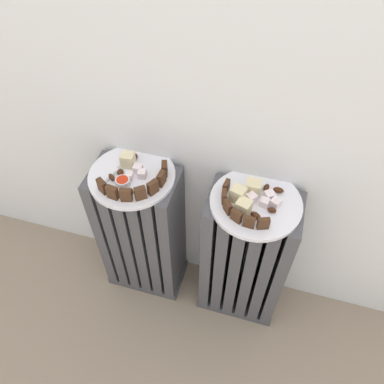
{
  "coord_description": "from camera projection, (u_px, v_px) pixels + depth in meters",
  "views": [
    {
      "loc": [
        0.2,
        -0.41,
        1.4
      ],
      "look_at": [
        0.0,
        0.28,
        0.57
      ],
      "focal_mm": 35.57,
      "sensor_mm": 36.0,
      "label": 1
    }
  ],
  "objects": [
    {
      "name": "medjool_date_left_0",
      "position": [
        130.0,
        191.0,
        1.06
      ],
      "size": [
        0.03,
        0.03,
        0.01
      ],
      "primitive_type": "ellipsoid",
      "rotation": [
        0.0,
        0.0,
        2.41
      ],
      "color": "#3D1E0F",
      "rests_on": "plate_left"
    },
    {
      "name": "dark_cake_slice_right_2",
      "position": [
        228.0,
        207.0,
        1.01
      ],
      "size": [
        0.03,
        0.03,
        0.04
      ],
      "primitive_type": "cube",
      "rotation": [
        0.0,
        0.0,
        -0.89
      ],
      "color": "#472B19",
      "rests_on": "plate_right"
    },
    {
      "name": "dark_cake_slice_right_0",
      "position": [
        226.0,
        187.0,
        1.06
      ],
      "size": [
        0.02,
        0.03,
        0.04
      ],
      "primitive_type": "cube",
      "rotation": [
        0.0,
        0.0,
        -1.71
      ],
      "color": "#472B19",
      "rests_on": "plate_right"
    },
    {
      "name": "dark_cake_slice_left_0",
      "position": [
        102.0,
        186.0,
        1.06
      ],
      "size": [
        0.04,
        0.03,
        0.04
      ],
      "primitive_type": "cube",
      "rotation": [
        0.0,
        0.0,
        -0.56
      ],
      "color": "#472B19",
      "rests_on": "plate_left"
    },
    {
      "name": "turkish_delight_right_3",
      "position": [
        269.0,
        196.0,
        1.04
      ],
      "size": [
        0.04,
        0.04,
        0.03
      ],
      "primitive_type": "cube",
      "rotation": [
        0.0,
        0.0,
        0.65
      ],
      "color": "white",
      "rests_on": "plate_right"
    },
    {
      "name": "radiator_right",
      "position": [
        244.0,
        259.0,
        1.28
      ],
      "size": [
        0.28,
        0.17,
        0.58
      ],
      "color": "#47474C",
      "rests_on": "ground_plane"
    },
    {
      "name": "plate_right",
      "position": [
        256.0,
        203.0,
        1.05
      ],
      "size": [
        0.26,
        0.26,
        0.01
      ],
      "primitive_type": "cylinder",
      "color": "white",
      "rests_on": "radiator_right"
    },
    {
      "name": "dark_cake_slice_right_4",
      "position": [
        249.0,
        222.0,
        0.98
      ],
      "size": [
        0.03,
        0.01,
        0.04
      ],
      "primitive_type": "cube",
      "rotation": [
        0.0,
        0.0,
        -0.06
      ],
      "color": "#472B19",
      "rests_on": "plate_right"
    },
    {
      "name": "dark_cake_slice_left_3",
      "position": [
        140.0,
        193.0,
        1.04
      ],
      "size": [
        0.03,
        0.03,
        0.04
      ],
      "primitive_type": "cube",
      "rotation": [
        0.0,
        0.0,
        0.65
      ],
      "color": "#472B19",
      "rests_on": "plate_left"
    },
    {
      "name": "radiator_left",
      "position": [
        142.0,
        234.0,
        1.35
      ],
      "size": [
        0.28,
        0.17,
        0.58
      ],
      "color": "#47474C",
      "rests_on": "ground_plane"
    },
    {
      "name": "plate_left",
      "position": [
        132.0,
        176.0,
        1.12
      ],
      "size": [
        0.26,
        0.26,
        0.01
      ],
      "primitive_type": "cylinder",
      "color": "white",
      "rests_on": "radiator_left"
    },
    {
      "name": "fork",
      "position": [
        115.0,
        173.0,
        1.11
      ],
      "size": [
        0.05,
        0.1,
        0.0
      ],
      "color": "#B7B7BC",
      "rests_on": "plate_left"
    },
    {
      "name": "turkish_delight_left_0",
      "position": [
        138.0,
        169.0,
        1.11
      ],
      "size": [
        0.03,
        0.03,
        0.02
      ],
      "primitive_type": "cube",
      "rotation": [
        0.0,
        0.0,
        0.05
      ],
      "color": "white",
      "rests_on": "plate_left"
    },
    {
      "name": "dark_cake_slice_left_6",
      "position": [
        165.0,
        169.0,
        1.1
      ],
      "size": [
        0.02,
        0.03,
        0.04
      ],
      "primitive_type": "cube",
      "rotation": [
        0.0,
        0.0,
        1.87
      ],
      "color": "#472B19",
      "rests_on": "plate_left"
    },
    {
      "name": "medjool_date_right_3",
      "position": [
        272.0,
        210.0,
        1.02
      ],
      "size": [
        0.03,
        0.02,
        0.02
      ],
      "primitive_type": "ellipsoid",
      "rotation": [
        0.0,
        0.0,
        3.06
      ],
      "color": "#3D1E0F",
      "rests_on": "plate_right"
    },
    {
      "name": "turkish_delight_right_0",
      "position": [
        265.0,
        203.0,
        1.03
      ],
      "size": [
        0.03,
        0.03,
        0.02
      ],
      "primitive_type": "cube",
      "rotation": [
        0.0,
        0.0,
        1.41
      ],
      "color": "white",
      "rests_on": "plate_right"
    },
    {
      "name": "turkish_delight_left_1",
      "position": [
        129.0,
        176.0,
        1.1
      ],
      "size": [
        0.02,
        0.02,
        0.02
      ],
      "primitive_type": "cube",
      "rotation": [
        0.0,
        0.0,
        0.18
      ],
      "color": "white",
      "rests_on": "plate_left"
    },
    {
      "name": "dark_cake_slice_right_3",
      "position": [
        236.0,
        216.0,
        0.99
      ],
      "size": [
        0.03,
        0.03,
        0.04
      ],
      "primitive_type": "cube",
      "rotation": [
        0.0,
        0.0,
        -0.47
      ],
      "color": "#472B19",
      "rests_on": "plate_right"
    },
    {
      "name": "medjool_date_right_0",
      "position": [
        266.0,
        187.0,
        1.07
      ],
      "size": [
        0.02,
        0.03,
        0.01
      ],
      "primitive_type": "ellipsoid",
      "rotation": [
        0.0,
        0.0,
        1.32
      ],
      "color": "#3D1E0F",
      "rests_on": "plate_right"
    },
    {
      "name": "medjool_date_left_2",
      "position": [
        120.0,
        172.0,
        1.11
      ],
      "size": [
        0.03,
        0.03,
        0.02
      ],
      "primitive_type": "ellipsoid",
      "rotation": [
        0.0,
        0.0,
        1.95
      ],
      "color": "#3D1E0F",
      "rests_on": "plate_left"
    },
    {
      "name": "medjool_date_right_1",
      "position": [
        255.0,
        215.0,
        1.0
      ],
      "size": [
        0.03,
        0.03,
        0.02
      ],
      "primitive_type": "ellipsoid",
      "rotation": [
        0.0,
        0.0,
        2.71
      ],
      "color": "#3D1E0F",
      "rests_on": "plate_right"
    },
    {
      "name": "ground_plane",
      "position": [
        170.0,
        354.0,
        1.35
      ],
      "size": [
        6.0,
        6.0,
        0.0
      ],
      "primitive_type": "plane",
      "color": "gray"
    },
    {
      "name": "turkish_delight_right_1",
      "position": [
        251.0,
        198.0,
        1.04
      ],
      "size": [
        0.03,
        0.03,
        0.02
      ],
      "primitive_type": "cube",
      "rotation": [
        0.0,
        0.0,
        0.93
      ],
      "color": "white",
      "rests_on": "plate_right"
    },
    {
      "name": "marble_cake_slice_left_0",
      "position": [
        128.0,
        160.0,
        1.12
      ],
      "size": [
        0.04,
        0.04,
        0.04
      ],
      "primitive_type": "cube",
      "rotation": [
        0.0,
        0.0,
        0.12
      ],
      "color": "beige",
      "rests_on": "plate_left"
    },
    {
      "name": "medjool_date_right_2",
      "position": [
        278.0,
        190.0,
        1.06
      ],
      "size": [
        0.03,
        0.02,
        0.02
      ],
      "primitive_type": "ellipsoid",
      "rotation": [
        0.0,
        0.0,
        3.11
      ],
      "color": "#3D1E0F",
      "rests_on": "plate_right"
    },
    {
      "name": "dark_cake_slice_left_2",
      "position": [
        126.0,
        195.0,
        1.03
      ],
      "size": [
        0.03,
        0.02,
        0.04
      ],
      "primitive_type": "cube",
      "rotation": [
        0.0,
        0.0,
        0.25
      ],
      "color": "#472B19",
      "rests_on": "plate_left"
    },
    {
      "name": "dark_cake_slice_right_5",
      "position": [
        263.0,
        223.0,
        0.97
      ],
      "size": [
        0.03,
        0.02,
        0.04
      ],
      "primitive_type": "cube",
      "rotation": [
        0.0,
        0.0,
        0.35
      ],
      "color": "#472B19",
      "rests_on": "plate_right"
    },
    {
      "name": "marble_cake_slice_right_1",
      "position": [
        238.0,
        195.0,
        1.03
      ],
      "size": [
        0.05,
        0.04,
        0.05
      ],
      "primitive_type": "cube",
      "rotation": [
        0.0,
        0.0,
        -0.3
      ],
      "color": "beige",
      "rests_on": "plate_right"
    },
    {
      "name": "jam_bowl_left",
      "position": [
        123.0,
        182.0,
        1.08
      ],
      "size": [
        0.04,
        0.04,
        0.02
      ],
      "color": "white",
      "rests_on": "plate_left"
    },
    {
      "name": "marble_cake_slice_right_0",
      "position": [
        244.0,
        207.0,
        1.01
      ],
      "size": [
        0.05,
        0.05,
        0.04
      ],
      "primitive_type": "cube",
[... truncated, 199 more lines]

